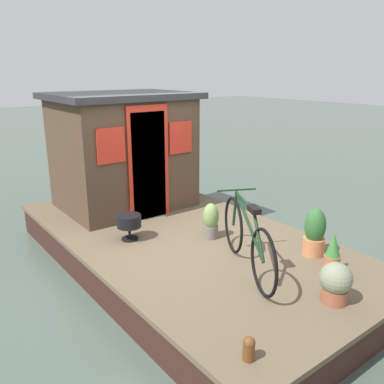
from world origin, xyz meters
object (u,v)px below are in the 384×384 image
object	(u,v)px
potted_plant_fern	(336,282)
bicycle	(247,239)
potted_plant_lavender	(315,233)
houseboat_cabin	(123,150)
mooring_bollard	(249,348)
potted_plant_thyme	(333,253)
potted_plant_succulent	(211,221)
charcoal_grill	(129,222)

from	to	relation	value
potted_plant_fern	bicycle	bearing A→B (deg)	12.20
potted_plant_fern	potted_plant_lavender	bearing A→B (deg)	-42.97
houseboat_cabin	mooring_bollard	distance (m)	4.43
potted_plant_fern	potted_plant_thyme	bearing A→B (deg)	-53.61
potted_plant_lavender	potted_plant_fern	bearing A→B (deg)	137.03
potted_plant_fern	mooring_bollard	bearing A→B (deg)	93.75
potted_plant_thyme	mooring_bollard	bearing A→B (deg)	104.82
houseboat_cabin	mooring_bollard	size ratio (longest dim) A/B	10.50
bicycle	potted_plant_fern	world-z (taller)	bicycle
potted_plant_thyme	houseboat_cabin	bearing A→B (deg)	11.28
potted_plant_lavender	potted_plant_thyme	xyz separation A→B (m)	(-0.42, 0.21, -0.07)
bicycle	potted_plant_succulent	world-z (taller)	bicycle
potted_plant_fern	houseboat_cabin	bearing A→B (deg)	2.50
charcoal_grill	potted_plant_thyme	bearing A→B (deg)	-147.94
bicycle	charcoal_grill	size ratio (longest dim) A/B	4.55
potted_plant_thyme	charcoal_grill	world-z (taller)	potted_plant_thyme
houseboat_cabin	mooring_bollard	bearing A→B (deg)	164.71
potted_plant_fern	mooring_bollard	world-z (taller)	potted_plant_fern
mooring_bollard	potted_plant_fern	bearing A→B (deg)	-86.25
potted_plant_thyme	bicycle	bearing A→B (deg)	50.82
bicycle	mooring_bollard	bearing A→B (deg)	136.04
bicycle	charcoal_grill	world-z (taller)	bicycle
houseboat_cabin	potted_plant_lavender	size ratio (longest dim) A/B	3.61
houseboat_cabin	mooring_bollard	world-z (taller)	houseboat_cabin
bicycle	potted_plant_succulent	size ratio (longest dim) A/B	3.23
charcoal_grill	potted_plant_fern	bearing A→B (deg)	-161.99
potted_plant_lavender	charcoal_grill	world-z (taller)	potted_plant_lavender
charcoal_grill	bicycle	bearing A→B (deg)	-158.49
houseboat_cabin	potted_plant_succulent	world-z (taller)	houseboat_cabin
potted_plant_succulent	potted_plant_fern	bearing A→B (deg)	178.03
houseboat_cabin	potted_plant_fern	bearing A→B (deg)	-177.50
bicycle	charcoal_grill	xyz separation A→B (m)	(1.66, 0.65, -0.14)
houseboat_cabin	potted_plant_thyme	world-z (taller)	houseboat_cabin
houseboat_cabin	charcoal_grill	xyz separation A→B (m)	(-1.40, 0.70, -0.72)
bicycle	potted_plant_lavender	bearing A→B (deg)	-102.70
potted_plant_succulent	potted_plant_lavender	world-z (taller)	potted_plant_lavender
bicycle	mooring_bollard	world-z (taller)	bicycle
houseboat_cabin	potted_plant_succulent	size ratio (longest dim) A/B	4.45
potted_plant_lavender	mooring_bollard	distance (m)	2.29
potted_plant_thyme	charcoal_grill	size ratio (longest dim) A/B	1.33
bicycle	potted_plant_succulent	bearing A→B (deg)	-16.45
bicycle	potted_plant_fern	xyz separation A→B (m)	(-1.05, -0.23, -0.18)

